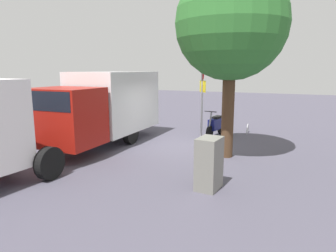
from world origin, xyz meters
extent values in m
plane|color=#4A4755|center=(0.00, 0.00, 0.00)|extent=(60.00, 60.00, 0.00)
cylinder|color=black|center=(0.44, -4.00, 0.45)|extent=(0.91, 0.27, 0.90)
cylinder|color=black|center=(0.40, -2.10, 0.45)|extent=(0.91, 0.27, 0.90)
cylinder|color=black|center=(4.79, -3.89, 0.45)|extent=(0.91, 0.27, 0.90)
cylinder|color=black|center=(4.74, -1.99, 0.45)|extent=(0.91, 0.27, 0.90)
cube|color=silver|center=(0.02, -3.06, 1.65)|extent=(3.89, 2.29, 2.40)
cube|color=maroon|center=(2.94, -2.99, 1.40)|extent=(1.85, 2.14, 1.90)
cube|color=black|center=(2.94, -2.99, 2.00)|extent=(1.87, 1.98, 0.60)
cylinder|color=black|center=(-1.76, 0.53, 0.28)|extent=(0.57, 0.18, 0.56)
cylinder|color=black|center=(-2.99, 0.70, 0.28)|extent=(0.57, 0.18, 0.56)
cube|color=navy|center=(-2.42, 0.62, 0.56)|extent=(1.13, 0.47, 0.48)
cube|color=black|center=(-2.52, 0.64, 0.83)|extent=(0.67, 0.37, 0.12)
cylinder|color=slate|center=(-1.81, 0.53, 0.83)|extent=(0.29, 0.11, 0.69)
cylinder|color=black|center=(-1.81, 0.53, 1.18)|extent=(0.12, 0.55, 0.04)
cylinder|color=#9E9EA3|center=(-0.60, 0.53, 1.57)|extent=(0.08, 0.08, 3.13)
cylinder|color=red|center=(-0.60, 0.55, 2.94)|extent=(0.71, 0.32, 0.76)
cube|color=yellow|center=(-0.60, 0.55, 2.30)|extent=(0.33, 0.33, 0.44)
cylinder|color=#47301E|center=(0.61, 1.83, 1.55)|extent=(0.41, 0.41, 3.11)
sphere|color=#2D6B2B|center=(0.61, 1.83, 4.36)|extent=(3.59, 3.59, 3.59)
cube|color=slate|center=(3.61, 2.10, 0.65)|extent=(0.76, 0.57, 1.30)
torus|color=#B7B7BC|center=(-3.80, 1.79, 0.00)|extent=(0.85, 0.13, 0.85)
ellipsoid|color=#2A682A|center=(-4.03, 0.27, 0.35)|extent=(1.03, 0.84, 0.70)
camera|label=1|loc=(10.49, 4.11, 2.91)|focal=32.09mm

